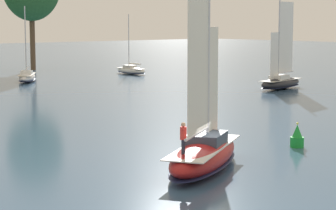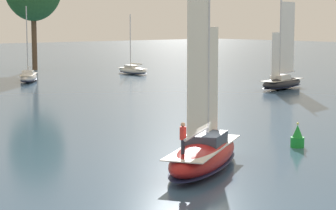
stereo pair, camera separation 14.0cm
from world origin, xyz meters
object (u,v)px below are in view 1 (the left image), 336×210
object	(u,v)px
channel_buoy	(297,137)
sailboat_moored_far_slip	(281,81)
sailboat_moored_mid_channel	(27,77)
sailboat_moored_outer_mooring	(131,70)
sailboat_main	(204,151)

from	to	relation	value
channel_buoy	sailboat_moored_far_slip	bearing A→B (deg)	40.66
sailboat_moored_mid_channel	channel_buoy	size ratio (longest dim) A/B	6.19
sailboat_moored_outer_mooring	sailboat_main	bearing A→B (deg)	-124.57
sailboat_moored_far_slip	sailboat_moored_outer_mooring	bearing A→B (deg)	89.44
sailboat_moored_mid_channel	sailboat_moored_outer_mooring	distance (m)	18.62
sailboat_main	sailboat_moored_outer_mooring	distance (m)	66.45
channel_buoy	sailboat_moored_mid_channel	bearing A→B (deg)	79.33
sailboat_main	sailboat_moored_outer_mooring	xyz separation A→B (m)	(37.70, 54.72, -0.42)
sailboat_moored_outer_mooring	channel_buoy	bearing A→B (deg)	-117.88
sailboat_moored_far_slip	sailboat_moored_outer_mooring	size ratio (longest dim) A/B	1.25
sailboat_moored_mid_channel	channel_buoy	xyz separation A→B (m)	(-10.01, -53.13, -0.05)
sailboat_main	sailboat_moored_far_slip	xyz separation A→B (m)	(37.41, 24.97, -0.11)
sailboat_moored_mid_channel	channel_buoy	bearing A→B (deg)	-100.67
sailboat_moored_mid_channel	channel_buoy	distance (m)	54.06
sailboat_main	sailboat_moored_far_slip	distance (m)	44.98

